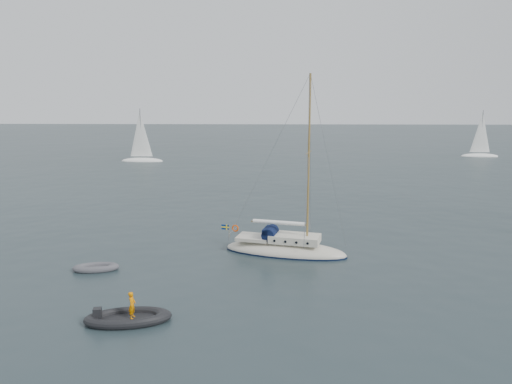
{
  "coord_description": "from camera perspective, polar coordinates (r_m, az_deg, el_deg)",
  "views": [
    {
      "loc": [
        1.14,
        -30.3,
        10.13
      ],
      "look_at": [
        0.26,
        0.0,
        4.26
      ],
      "focal_mm": 35.0,
      "sensor_mm": 36.0,
      "label": 1
    }
  ],
  "objects": [
    {
      "name": "sailboat",
      "position": [
        32.61,
        3.39,
        -5.48
      ],
      "size": [
        8.43,
        2.53,
        12.0
      ],
      "rotation": [
        0.0,
        0.0,
        -0.24
      ],
      "color": "beige",
      "rests_on": "ground"
    },
    {
      "name": "ground",
      "position": [
        31.97,
        -0.48,
        -7.51
      ],
      "size": [
        300.0,
        300.0,
        0.0
      ],
      "primitive_type": "plane",
      "color": "black",
      "rests_on": "ground"
    },
    {
      "name": "distant_yacht_b",
      "position": [
        91.97,
        24.32,
        5.87
      ],
      "size": [
        6.19,
        3.3,
        8.21
      ],
      "rotation": [
        0.0,
        0.0,
        -0.03
      ],
      "color": "white",
      "rests_on": "ground"
    },
    {
      "name": "dinghy",
      "position": [
        31.15,
        -17.84,
        -8.24
      ],
      "size": [
        2.67,
        1.21,
        0.38
      ],
      "rotation": [
        0.0,
        0.0,
        0.2
      ],
      "color": "#4B4B50",
      "rests_on": "ground"
    },
    {
      "name": "rib",
      "position": [
        24.06,
        -14.46,
        -13.7
      ],
      "size": [
        3.94,
        1.79,
        1.46
      ],
      "rotation": [
        0.0,
        0.0,
        0.19
      ],
      "color": "black",
      "rests_on": "ground"
    },
    {
      "name": "distant_yacht_c",
      "position": [
        79.73,
        -13.03,
        6.07
      ],
      "size": [
        6.55,
        3.49,
        8.67
      ],
      "rotation": [
        0.0,
        0.0,
        -0.03
      ],
      "color": "white",
      "rests_on": "ground"
    }
  ]
}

